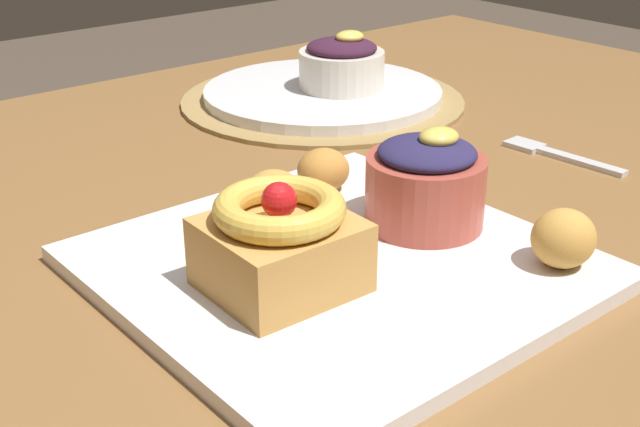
{
  "coord_description": "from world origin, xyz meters",
  "views": [
    {
      "loc": [
        -0.38,
        -0.47,
        1.02
      ],
      "look_at": [
        -0.03,
        -0.05,
        0.77
      ],
      "focal_mm": 47.39,
      "sensor_mm": 36.0,
      "label": 1
    }
  ],
  "objects_px": {
    "front_plate": "(338,266)",
    "back_plate": "(323,93)",
    "berry_ramekin": "(426,183)",
    "fritter_back": "(274,195)",
    "fork": "(555,154)",
    "cake_slice": "(280,242)",
    "fritter_front": "(323,170)",
    "back_ramekin": "(342,64)",
    "fritter_middle": "(563,238)"
  },
  "relations": [
    {
      "from": "cake_slice",
      "to": "fritter_front",
      "type": "height_order",
      "value": "cake_slice"
    },
    {
      "from": "front_plate",
      "to": "berry_ramekin",
      "type": "distance_m",
      "value": 0.1
    },
    {
      "from": "front_plate",
      "to": "fork",
      "type": "relative_size",
      "value": 2.42
    },
    {
      "from": "berry_ramekin",
      "to": "fritter_front",
      "type": "bearing_deg",
      "value": 99.22
    },
    {
      "from": "fritter_front",
      "to": "cake_slice",
      "type": "bearing_deg",
      "value": -139.67
    },
    {
      "from": "fritter_middle",
      "to": "fork",
      "type": "bearing_deg",
      "value": 36.47
    },
    {
      "from": "cake_slice",
      "to": "fritter_middle",
      "type": "xyz_separation_m",
      "value": [
        0.17,
        -0.1,
        -0.01
      ]
    },
    {
      "from": "berry_ramekin",
      "to": "fork",
      "type": "bearing_deg",
      "value": 10.61
    },
    {
      "from": "fork",
      "to": "front_plate",
      "type": "bearing_deg",
      "value": 94.51
    },
    {
      "from": "fritter_middle",
      "to": "berry_ramekin",
      "type": "bearing_deg",
      "value": 102.55
    },
    {
      "from": "fritter_back",
      "to": "berry_ramekin",
      "type": "bearing_deg",
      "value": -44.42
    },
    {
      "from": "front_plate",
      "to": "back_ramekin",
      "type": "height_order",
      "value": "back_ramekin"
    },
    {
      "from": "fritter_front",
      "to": "back_plate",
      "type": "height_order",
      "value": "fritter_front"
    },
    {
      "from": "fritter_front",
      "to": "back_ramekin",
      "type": "distance_m",
      "value": 0.29
    },
    {
      "from": "fritter_front",
      "to": "fork",
      "type": "bearing_deg",
      "value": -13.3
    },
    {
      "from": "cake_slice",
      "to": "back_plate",
      "type": "relative_size",
      "value": 0.35
    },
    {
      "from": "front_plate",
      "to": "cake_slice",
      "type": "bearing_deg",
      "value": -173.77
    },
    {
      "from": "fritter_front",
      "to": "back_plate",
      "type": "bearing_deg",
      "value": 50.08
    },
    {
      "from": "fritter_front",
      "to": "fritter_middle",
      "type": "xyz_separation_m",
      "value": [
        0.04,
        -0.21,
        0.0
      ]
    },
    {
      "from": "back_plate",
      "to": "berry_ramekin",
      "type": "bearing_deg",
      "value": -117.73
    },
    {
      "from": "cake_slice",
      "to": "berry_ramekin",
      "type": "xyz_separation_m",
      "value": [
        0.14,
        0.01,
        0.0
      ]
    },
    {
      "from": "front_plate",
      "to": "berry_ramekin",
      "type": "bearing_deg",
      "value": 1.31
    },
    {
      "from": "berry_ramekin",
      "to": "fritter_middle",
      "type": "xyz_separation_m",
      "value": [
        0.02,
        -0.11,
        -0.01
      ]
    },
    {
      "from": "back_ramekin",
      "to": "front_plate",
      "type": "bearing_deg",
      "value": -131.5
    },
    {
      "from": "berry_ramekin",
      "to": "back_plate",
      "type": "bearing_deg",
      "value": 62.27
    },
    {
      "from": "cake_slice",
      "to": "fritter_front",
      "type": "xyz_separation_m",
      "value": [
        0.13,
        0.11,
        -0.02
      ]
    },
    {
      "from": "back_plate",
      "to": "fritter_middle",
      "type": "bearing_deg",
      "value": -108.68
    },
    {
      "from": "cake_slice",
      "to": "berry_ramekin",
      "type": "relative_size",
      "value": 1.05
    },
    {
      "from": "back_plate",
      "to": "back_ramekin",
      "type": "relative_size",
      "value": 2.81
    },
    {
      "from": "front_plate",
      "to": "back_plate",
      "type": "xyz_separation_m",
      "value": [
        0.26,
        0.32,
        0.01
      ]
    },
    {
      "from": "fritter_front",
      "to": "fork",
      "type": "relative_size",
      "value": 0.35
    },
    {
      "from": "front_plate",
      "to": "berry_ramekin",
      "type": "xyz_separation_m",
      "value": [
        0.09,
        0.0,
        0.04
      ]
    },
    {
      "from": "fork",
      "to": "berry_ramekin",
      "type": "bearing_deg",
      "value": 97.08
    },
    {
      "from": "cake_slice",
      "to": "fritter_middle",
      "type": "relative_size",
      "value": 2.09
    },
    {
      "from": "fritter_middle",
      "to": "fork",
      "type": "distance_m",
      "value": 0.25
    },
    {
      "from": "berry_ramekin",
      "to": "fritter_back",
      "type": "height_order",
      "value": "berry_ramekin"
    },
    {
      "from": "front_plate",
      "to": "back_plate",
      "type": "height_order",
      "value": "back_plate"
    },
    {
      "from": "fritter_front",
      "to": "back_ramekin",
      "type": "height_order",
      "value": "back_ramekin"
    },
    {
      "from": "fritter_back",
      "to": "fork",
      "type": "distance_m",
      "value": 0.31
    },
    {
      "from": "cake_slice",
      "to": "fritter_middle",
      "type": "distance_m",
      "value": 0.2
    },
    {
      "from": "front_plate",
      "to": "back_ramekin",
      "type": "distance_m",
      "value": 0.42
    },
    {
      "from": "berry_ramekin",
      "to": "fritter_back",
      "type": "distance_m",
      "value": 0.12
    },
    {
      "from": "back_plate",
      "to": "back_ramekin",
      "type": "distance_m",
      "value": 0.04
    },
    {
      "from": "front_plate",
      "to": "back_plate",
      "type": "distance_m",
      "value": 0.41
    },
    {
      "from": "fritter_middle",
      "to": "back_plate",
      "type": "distance_m",
      "value": 0.45
    },
    {
      "from": "cake_slice",
      "to": "fork",
      "type": "distance_m",
      "value": 0.38
    },
    {
      "from": "fritter_middle",
      "to": "fork",
      "type": "xyz_separation_m",
      "value": [
        0.2,
        0.15,
        -0.03
      ]
    },
    {
      "from": "front_plate",
      "to": "cake_slice",
      "type": "xyz_separation_m",
      "value": [
        -0.06,
        -0.01,
        0.04
      ]
    },
    {
      "from": "back_plate",
      "to": "front_plate",
      "type": "bearing_deg",
      "value": -128.5
    },
    {
      "from": "fritter_back",
      "to": "back_plate",
      "type": "distance_m",
      "value": 0.35
    }
  ]
}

